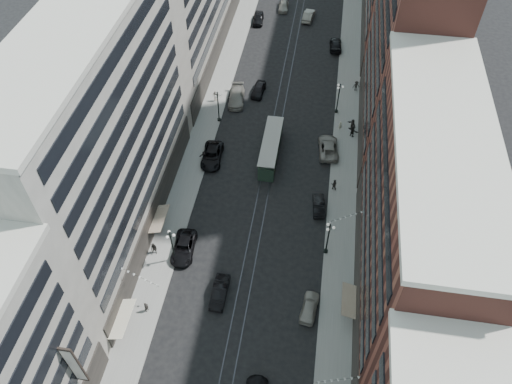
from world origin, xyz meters
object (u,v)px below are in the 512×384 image
Objects in this scene: car_13 at (259,89)px; car_extra_0 at (284,6)px; car_2 at (184,248)px; lamppost_se_far at (328,238)px; pedestrian_7 at (334,184)px; streetcar at (271,149)px; car_5 at (220,292)px; car_10 at (319,205)px; car_9 at (258,18)px; lamppost_sw_far at (172,245)px; pedestrian_extra_1 at (352,125)px; pedestrian_9 at (356,86)px; car_8 at (237,97)px; pedestrian_2 at (154,249)px; pedestrian_6 at (215,96)px; pedestrian_extra_2 at (353,131)px; lamppost_sw_mid at (218,106)px; pedestrian_5 at (204,156)px; car_11 at (328,147)px; car_4 at (309,307)px; lamppost_se_mid at (338,97)px; car_14 at (309,15)px; car_7 at (212,155)px; car_12 at (336,45)px; pedestrian_extra_0 at (146,307)px.

car_13 is 0.98× the size of car_extra_0.
lamppost_se_far is at bearing 4.84° from car_2.
pedestrian_7 is (18.01, 13.52, 0.21)m from car_2.
streetcar reaches higher than pedestrian_7.
car_5 reaches higher than car_10.
car_9 is at bearing -78.10° from car_10.
car_9 is (1.52, 58.42, -2.26)m from lamppost_sw_far.
pedestrian_extra_1 is (15.85, -7.12, 0.30)m from car_13.
pedestrian_9 is 0.38× the size of car_extra_0.
car_10 is 54.43m from car_extra_0.
car_8 is at bearing -60.89° from car_10.
pedestrian_2 is at bearing -98.11° from car_13.
pedestrian_6 is 23.31m from pedestrian_extra_2.
lamppost_sw_mid is 3.55× the size of pedestrian_5.
car_8 is 1.43× the size of car_10.
car_11 is (16.80, 21.11, 0.05)m from car_2.
car_4 is 2.84× the size of pedestrian_5.
car_4 is (17.03, -31.40, -2.34)m from lamppost_sw_mid.
car_14 is (-7.00, 29.03, -2.24)m from lamppost_se_mid.
lamppost_se_far is at bearing 116.30° from pedestrian_extra_2.
car_5 is 18.43m from car_10.
lamppost_sw_far is 58.48m from car_9.
lamppost_se_mid is 6.43m from pedestrian_extra_2.
pedestrian_extra_1 is (19.45, -30.37, 0.27)m from car_9.
car_7 is 1.19m from pedestrian_5.
car_8 is at bearing 120.17° from lamppost_se_far.
pedestrian_6 is at bearing -140.68° from pedestrian_extra_1.
car_12 is (0.30, 55.51, 0.02)m from car_4.
car_12 is (20.05, 50.61, -0.29)m from pedestrian_2.
car_11 is (16.80, 4.36, -0.00)m from car_7.
car_12 is at bearing 89.03° from pedestrian_9.
car_extra_0 is at bearing 80.99° from lamppost_sw_mid.
pedestrian_extra_0 is (-19.68, -11.37, -2.17)m from lamppost_se_far.
car_13 is 3.03× the size of pedestrian_5.
lamppost_se_mid is 9.76m from car_11.
car_2 is at bearing 68.11° from car_12.
car_13 reaches higher than car_extra_0.
car_4 is 64.70m from car_9.
car_13 is 18.15m from pedestrian_5.
streetcar is 40.76m from car_14.
pedestrian_6 is at bearing 133.03° from streetcar.
car_extra_0 is (5.13, 46.21, -0.14)m from car_7.
pedestrian_7 is at bearing 47.38° from pedestrian_2.
pedestrian_9 is at bearing -88.95° from car_4.
car_2 is 30.58m from pedestrian_6.
pedestrian_2 is 58.07m from car_9.
pedestrian_9 is (21.36, 11.29, -2.02)m from lamppost_sw_mid.
car_12 is at bearing 79.35° from car_5.
pedestrian_9 is at bearing 85.06° from lamppost_se_far.
car_12 is at bearing 60.03° from car_7.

